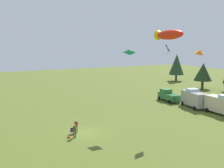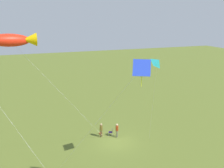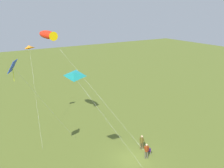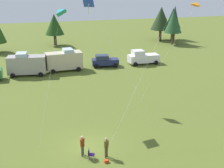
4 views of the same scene
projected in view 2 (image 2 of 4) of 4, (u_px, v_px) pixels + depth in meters
ground_plane at (115, 142)px, 30.67m from camera, size 160.00×160.00×0.00m
person_kite_flyer at (101, 129)px, 31.72m from camera, size 0.49×0.54×1.74m
folding_chair at (111, 132)px, 32.24m from camera, size 0.62×0.62×0.82m
person_spectator at (117, 129)px, 31.64m from camera, size 0.49×0.55×1.74m
backpack_on_grass at (101, 133)px, 32.67m from camera, size 0.35×0.26×0.22m
kite_large_fish at (14, 40)px, 19.40m from camera, size 11.26×8.05×13.13m
kite_diamond_blue at (139, 72)px, 17.31m from camera, size 5.57×7.95×11.55m
kite_delta_teal at (159, 63)px, 21.98m from camera, size 3.70×7.16×10.98m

